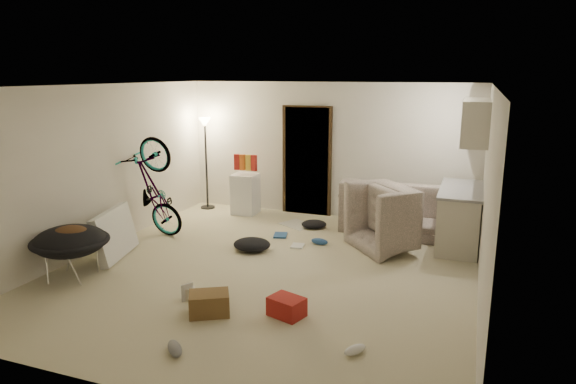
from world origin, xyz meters
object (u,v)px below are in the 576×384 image
(sofa, at_px, (408,213))
(bicycle, at_px, (155,210))
(floor_lamp, at_px, (206,144))
(tv_box, at_px, (115,234))
(armchair, at_px, (402,224))
(mini_fridge, at_px, (245,194))
(drink_case_a, at_px, (209,303))
(saucer_chair, at_px, (71,248))
(kitchen_counter, at_px, (459,218))
(drink_case_b, at_px, (287,307))
(juicer, at_px, (189,292))

(sofa, distance_m, bicycle, 4.26)
(floor_lamp, bearing_deg, tv_box, -88.06)
(armchair, bearing_deg, mini_fridge, 32.37)
(sofa, bearing_deg, bicycle, 23.46)
(mini_fridge, height_order, drink_case_a, mini_fridge)
(saucer_chair, bearing_deg, kitchen_counter, 33.90)
(sofa, bearing_deg, mini_fridge, -2.38)
(floor_lamp, relative_size, drink_case_b, 4.80)
(sofa, xyz_separation_m, tv_box, (-3.89, -2.76, 0.03))
(drink_case_b, bearing_deg, armchair, 91.46)
(drink_case_a, bearing_deg, armchair, 32.12)
(sofa, relative_size, saucer_chair, 2.23)
(tv_box, height_order, juicer, tv_box)
(drink_case_a, distance_m, drink_case_b, 0.87)
(bicycle, distance_m, tv_box, 1.03)
(kitchen_counter, xyz_separation_m, sofa, (-0.84, 0.45, -0.11))
(bicycle, relative_size, tv_box, 1.60)
(armchair, distance_m, juicer, 3.55)
(saucer_chair, bearing_deg, armchair, 35.60)
(drink_case_a, xyz_separation_m, juicer, (-0.42, 0.26, -0.04))
(mini_fridge, relative_size, drink_case_a, 1.74)
(saucer_chair, height_order, drink_case_b, saucer_chair)
(bicycle, distance_m, juicer, 2.66)
(kitchen_counter, distance_m, tv_box, 5.26)
(armchair, relative_size, saucer_chair, 1.14)
(kitchen_counter, relative_size, sofa, 0.67)
(floor_lamp, relative_size, armchair, 1.60)
(saucer_chair, height_order, tv_box, tv_box)
(mini_fridge, distance_m, saucer_chair, 3.81)
(floor_lamp, relative_size, bicycle, 1.05)
(juicer, bearing_deg, kitchen_counter, 47.54)
(bicycle, height_order, mini_fridge, bicycle)
(mini_fridge, distance_m, tv_box, 2.96)
(tv_box, bearing_deg, kitchen_counter, 11.90)
(drink_case_a, height_order, drink_case_b, drink_case_a)
(sofa, xyz_separation_m, drink_case_a, (-1.68, -3.93, -0.20))
(saucer_chair, bearing_deg, mini_fridge, 78.05)
(saucer_chair, distance_m, drink_case_a, 2.24)
(floor_lamp, distance_m, kitchen_counter, 4.95)
(floor_lamp, bearing_deg, mini_fridge, -6.42)
(tv_box, relative_size, drink_case_b, 2.84)
(saucer_chair, distance_m, tv_box, 0.87)
(sofa, relative_size, tv_box, 2.08)
(floor_lamp, height_order, kitchen_counter, floor_lamp)
(kitchen_counter, xyz_separation_m, bicycle, (-4.73, -1.28, 0.01))
(kitchen_counter, xyz_separation_m, juicer, (-2.95, -3.22, -0.35))
(armchair, height_order, saucer_chair, armchair)
(sofa, xyz_separation_m, mini_fridge, (-3.10, 0.10, 0.06))
(bicycle, height_order, juicer, bicycle)
(mini_fridge, height_order, juicer, mini_fridge)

